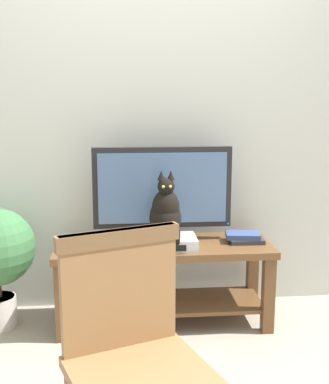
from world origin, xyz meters
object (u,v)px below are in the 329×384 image
Objects in this scene: media_box at (165,243)px; wooden_chair at (133,345)px; cat at (166,213)px; tv_stand at (164,269)px; book_stack at (244,237)px; tv at (162,191)px.

wooden_chair is at bearing -100.55° from media_box.
wooden_chair is (-0.24, -1.25, -0.18)m from cat.
tv_stand is 0.54m from book_stack.
tv is 0.90× the size of wooden_chair.
tv_stand is 1.38m from wooden_chair.
book_stack reaches higher than tv_stand.
tv_stand is 3.26× the size of cat.
wooden_chair is at bearing -99.83° from tv_stand.
wooden_chair is at bearing -99.19° from tv.
book_stack is at bearing 0.26° from tv_stand.
cat is at bearing -84.87° from media_box.
wooden_chair is at bearing -100.71° from cat.
tv reaches higher than tv_stand.
media_box is 0.51m from book_stack.
tv reaches higher than cat.
tv_stand is at bearing -90.02° from tv.
media_box reaches higher than tv_stand.
cat is 1.71× the size of book_stack.
media_box is 0.91× the size of cat.
wooden_chair reaches higher than book_stack.
cat is 0.55m from book_stack.
cat is (0.00, -0.01, 0.19)m from media_box.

